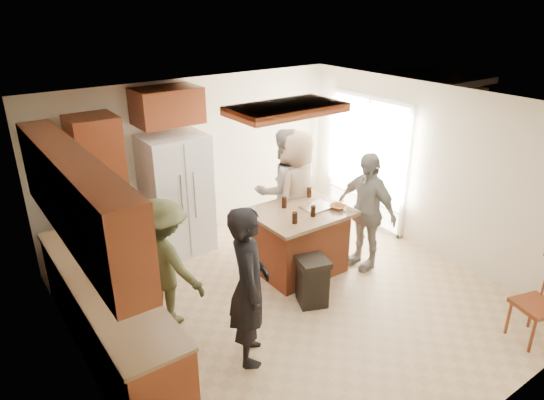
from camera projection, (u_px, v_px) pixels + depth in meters
room_shell at (419, 147)px, 9.45m from camera, size 8.00×5.20×5.00m
person_front_left at (249, 286)px, 4.93m from camera, size 0.73×0.79×1.76m
person_behind_left at (284, 190)px, 7.20m from camera, size 1.00×0.72×1.87m
person_behind_right at (297, 192)px, 7.13m from camera, size 1.07×0.92×1.86m
person_side_right at (366, 211)px, 6.73m from camera, size 0.57×1.02×1.70m
person_counter at (165, 263)px, 5.53m from camera, size 0.83×1.12×1.57m
left_cabinetry at (98, 278)px, 4.93m from camera, size 0.64×3.00×2.30m
back_wall_units at (119, 173)px, 6.60m from camera, size 1.80×0.60×2.45m
refrigerator at (177, 194)px, 7.15m from camera, size 0.90×0.76×1.80m
kitchen_island at (300, 240)px, 6.71m from camera, size 1.28×1.03×0.93m
island_items at (317, 206)px, 6.57m from camera, size 0.92×0.72×0.15m
trash_bin at (312, 281)px, 6.05m from camera, size 0.45×0.45×0.63m
spindle_chair at (538, 305)px, 5.35m from camera, size 0.52×0.52×0.99m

